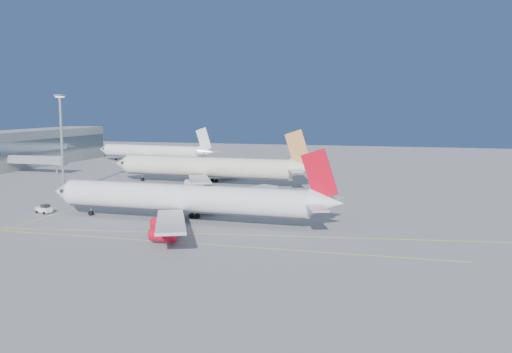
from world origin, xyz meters
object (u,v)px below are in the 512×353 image
(airliner_virgin, at_px, (189,199))
(airliner_etihad, at_px, (210,167))
(airliner_third, at_px, (155,152))
(light_mast, at_px, (61,135))
(pushback_tug, at_px, (44,209))

(airliner_virgin, distance_m, airliner_etihad, 59.98)
(airliner_etihad, bearing_deg, airliner_third, 131.48)
(airliner_etihad, height_order, airliner_third, airliner_etihad)
(airliner_etihad, distance_m, airliner_third, 77.03)
(airliner_etihad, relative_size, light_mast, 2.44)
(airliner_virgin, relative_size, pushback_tug, 16.23)
(airliner_virgin, xyz_separation_m, airliner_etihad, (-15.84, 57.85, 0.44))
(airliner_virgin, relative_size, light_mast, 2.40)
(light_mast, bearing_deg, pushback_tug, -63.71)
(airliner_virgin, relative_size, airliner_third, 1.14)
(airliner_etihad, relative_size, pushback_tug, 16.51)
(airliner_virgin, height_order, airliner_third, airliner_virgin)
(airliner_etihad, distance_m, light_mast, 46.33)
(airliner_third, distance_m, light_mast, 89.35)
(airliner_third, relative_size, pushback_tug, 14.21)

